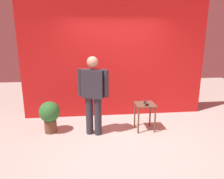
# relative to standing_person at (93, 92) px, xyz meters

# --- Properties ---
(ground_plane) EXTENTS (12.00, 12.00, 0.00)m
(ground_plane) POSITION_rel_standing_person_xyz_m (0.59, -0.42, -0.92)
(ground_plane) COLOR #B7B2A8
(back_wall_red) EXTENTS (4.61, 0.12, 2.98)m
(back_wall_red) POSITION_rel_standing_person_xyz_m (0.59, 1.10, 0.57)
(back_wall_red) COLOR red
(back_wall_red) RESTS_ON ground_plane
(standing_person) EXTENTS (0.65, 0.35, 1.64)m
(standing_person) POSITION_rel_standing_person_xyz_m (0.00, 0.00, 0.00)
(standing_person) COLOR #2D2D38
(standing_person) RESTS_ON ground_plane
(side_table) EXTENTS (0.42, 0.42, 0.60)m
(side_table) POSITION_rel_standing_person_xyz_m (1.12, 0.10, -0.44)
(side_table) COLOR brown
(side_table) RESTS_ON ground_plane
(cell_phone) EXTENTS (0.12, 0.16, 0.01)m
(cell_phone) POSITION_rel_standing_person_xyz_m (1.13, 0.01, -0.32)
(cell_phone) COLOR black
(cell_phone) RESTS_ON side_table
(tv_remote) EXTENTS (0.10, 0.17, 0.02)m
(tv_remote) POSITION_rel_standing_person_xyz_m (1.14, 0.18, -0.31)
(tv_remote) COLOR black
(tv_remote) RESTS_ON side_table
(potted_plant) EXTENTS (0.44, 0.44, 0.69)m
(potted_plant) POSITION_rel_standing_person_xyz_m (-0.93, 0.18, -0.51)
(potted_plant) COLOR brown
(potted_plant) RESTS_ON ground_plane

